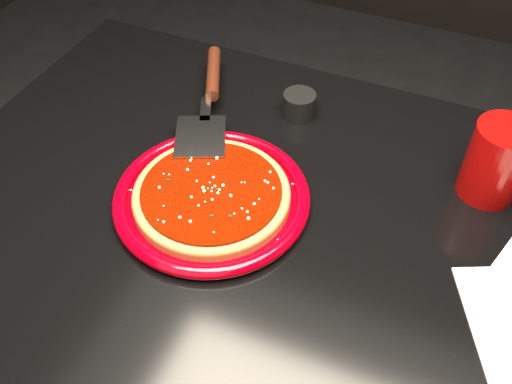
# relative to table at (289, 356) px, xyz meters

# --- Properties ---
(table) EXTENTS (1.20, 0.80, 0.75)m
(table) POSITION_rel_table_xyz_m (0.00, 0.00, 0.00)
(table) COLOR black
(table) RESTS_ON floor
(plate) EXTENTS (0.38, 0.38, 0.02)m
(plate) POSITION_rel_table_xyz_m (-0.14, 0.00, 0.39)
(plate) COLOR #7C0008
(plate) RESTS_ON table
(pizza_crust) EXTENTS (0.31, 0.31, 0.01)m
(pizza_crust) POSITION_rel_table_xyz_m (-0.14, 0.00, 0.39)
(pizza_crust) COLOR brown
(pizza_crust) RESTS_ON plate
(pizza_crust_rim) EXTENTS (0.31, 0.31, 0.02)m
(pizza_crust_rim) POSITION_rel_table_xyz_m (-0.14, 0.00, 0.40)
(pizza_crust_rim) COLOR brown
(pizza_crust_rim) RESTS_ON plate
(pizza_sauce) EXTENTS (0.27, 0.27, 0.01)m
(pizza_sauce) POSITION_rel_table_xyz_m (-0.14, 0.00, 0.40)
(pizza_sauce) COLOR #630E00
(pizza_sauce) RESTS_ON plate
(parmesan_dusting) EXTENTS (0.20, 0.20, 0.01)m
(parmesan_dusting) POSITION_rel_table_xyz_m (-0.14, 0.00, 0.41)
(parmesan_dusting) COLOR beige
(parmesan_dusting) RESTS_ON plate
(basil_flecks) EXTENTS (0.19, 0.19, 0.00)m
(basil_flecks) POSITION_rel_table_xyz_m (-0.14, 0.00, 0.40)
(basil_flecks) COLOR black
(basil_flecks) RESTS_ON plate
(pizza_server) EXTENTS (0.23, 0.35, 0.03)m
(pizza_server) POSITION_rel_table_xyz_m (-0.24, 0.18, 0.41)
(pizza_server) COLOR silver
(pizza_server) RESTS_ON plate
(cup) EXTENTS (0.10, 0.10, 0.12)m
(cup) POSITION_rel_table_xyz_m (0.23, 0.19, 0.44)
(cup) COLOR #900605
(cup) RESTS_ON table
(ramekin) EXTENTS (0.08, 0.08, 0.04)m
(ramekin) POSITION_rel_table_xyz_m (-0.10, 0.25, 0.40)
(ramekin) COLOR black
(ramekin) RESTS_ON table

